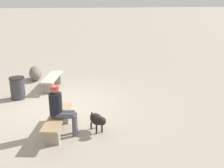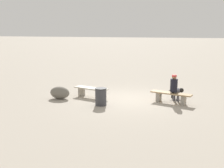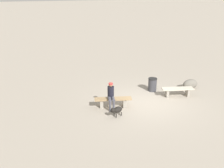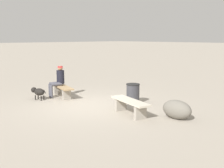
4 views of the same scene
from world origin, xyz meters
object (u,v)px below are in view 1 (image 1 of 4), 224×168
object	(u,v)px
bench_left	(52,80)
trash_bin	(18,88)
seated_person	(60,107)
dog	(97,120)
bench_right	(58,121)
boulder	(35,73)

from	to	relation	value
bench_left	trash_bin	xyz separation A→B (m)	(0.93, -1.15, 0.05)
seated_person	dog	world-z (taller)	seated_person
seated_person	trash_bin	world-z (taller)	seated_person
bench_right	trash_bin	size ratio (longest dim) A/B	2.50
bench_right	seated_person	bearing A→B (deg)	43.85
dog	trash_bin	world-z (taller)	trash_bin
dog	bench_left	bearing A→B (deg)	176.76
dog	boulder	world-z (taller)	boulder
seated_person	bench_left	bearing A→B (deg)	-165.88
bench_left	boulder	world-z (taller)	boulder
bench_right	boulder	bearing A→B (deg)	-156.58
seated_person	trash_bin	distance (m)	3.26
bench_left	trash_bin	size ratio (longest dim) A/B	2.35
dog	trash_bin	xyz separation A→B (m)	(-2.97, -2.27, 0.05)
boulder	seated_person	bearing A→B (deg)	10.10
bench_right	trash_bin	world-z (taller)	trash_bin
trash_bin	boulder	bearing A→B (deg)	168.63
dog	boulder	size ratio (longest dim) A/B	0.74
bench_left	boulder	size ratio (longest dim) A/B	1.86
dog	bench_right	bearing A→B (deg)	-118.52
dog	boulder	xyz separation A→B (m)	(-5.19, -1.83, -0.04)
bench_right	boulder	size ratio (longest dim) A/B	1.97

